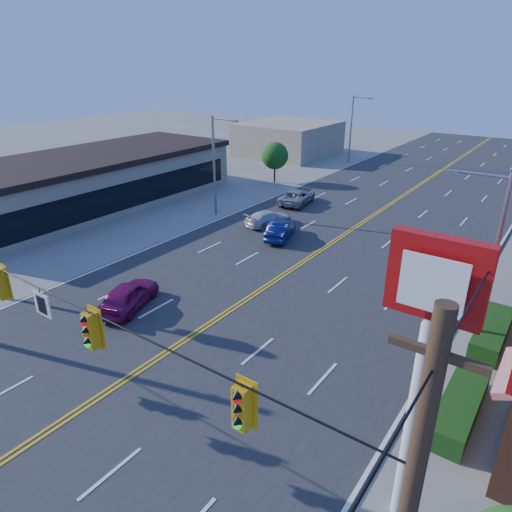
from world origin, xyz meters
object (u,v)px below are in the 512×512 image
Objects in this scene: signal_span at (22,308)px; car_white at (269,219)px; car_blue at (281,230)px; car_magenta at (129,296)px; kfc_pylon at (428,333)px; car_silver at (297,197)px.

car_white is at bearing 104.28° from signal_span.
car_blue is 1.00× the size of car_white.
signal_span reaches higher than car_magenta.
car_magenta is 14.98m from car_white.
car_silver is at bearing 126.21° from kfc_pylon.
kfc_pylon is at bearing 19.78° from signal_span.
car_blue is at bearing -113.41° from car_magenta.
kfc_pylon reaches higher than car_silver.
car_white is (-1.29, 14.93, -0.12)m from car_magenta.
car_magenta is (-4.37, 7.31, -4.18)m from signal_span.
car_magenta is at bearing 167.95° from kfc_pylon.
car_silver is (-6.82, 28.50, -4.23)m from signal_span.
car_magenta is (-15.49, 3.31, -5.34)m from kfc_pylon.
signal_span is 5.18× the size of car_silver.
car_blue is (-14.50, 16.38, -5.39)m from kfc_pylon.
car_white is at bearing -104.17° from car_magenta.
car_white is 6.37m from car_silver.
kfc_pylon is at bearing 150.57° from car_white.
kfc_pylon is 1.81× the size of car_silver.
signal_span is 5.91× the size of car_magenta.
car_magenta is at bearing 112.89° from car_white.
car_magenta is at bearing 120.88° from signal_span.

